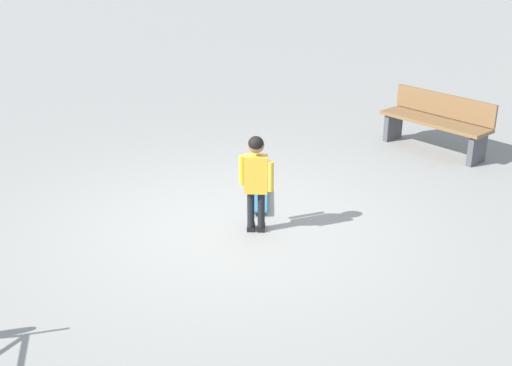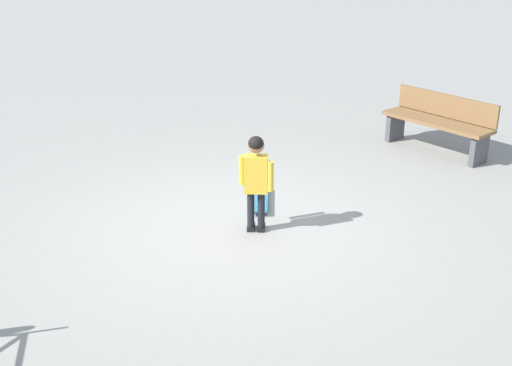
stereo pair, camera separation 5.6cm
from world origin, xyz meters
name	(u,v)px [view 1 (the left image)]	position (x,y,z in m)	size (l,w,h in m)	color
ground_plane	(231,225)	(0.00, 0.00, 0.00)	(50.00, 50.00, 0.00)	gray
child_person	(256,173)	(-0.22, -0.22, 0.66)	(0.31, 0.30, 1.06)	black
skateboard	(259,199)	(0.45, -0.45, 0.06)	(0.78, 0.41, 0.07)	teal
street_bench	(437,122)	(1.57, -3.39, 0.42)	(1.63, 1.08, 0.80)	brown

